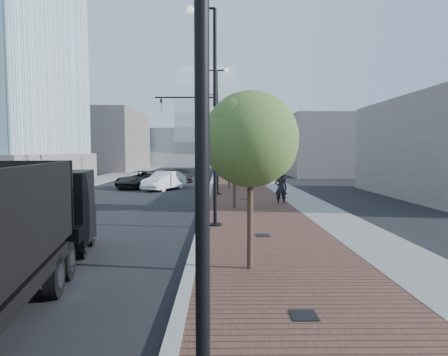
{
  "coord_description": "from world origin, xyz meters",
  "views": [
    {
      "loc": [
        0.78,
        -6.08,
        3.26
      ],
      "look_at": [
        1.0,
        12.0,
        2.0
      ],
      "focal_mm": 30.61,
      "sensor_mm": 36.0,
      "label": 1
    }
  ],
  "objects": [
    {
      "name": "west_sidewalk",
      "position": [
        -13.0,
        40.0,
        0.06
      ],
      "size": [
        4.0,
        140.0,
        0.12
      ],
      "primitive_type": "cube",
      "color": "slate",
      "rests_on": "ground"
    },
    {
      "name": "dark_car_far",
      "position": [
        -3.29,
        35.19,
        0.72
      ],
      "size": [
        2.69,
        5.21,
        1.44
      ],
      "primitive_type": "imported",
      "rotation": [
        0.0,
        0.0,
        0.14
      ],
      "color": "black",
      "rests_on": "ground"
    },
    {
      "name": "dark_car_mid",
      "position": [
        -6.28,
        28.03,
        0.76
      ],
      "size": [
        4.36,
        5.99,
        1.51
      ],
      "primitive_type": "imported",
      "rotation": [
        0.0,
        0.0,
        -0.38
      ],
      "color": "black",
      "rests_on": "ground"
    },
    {
      "name": "tree_0",
      "position": [
        1.65,
        4.02,
        3.57
      ],
      "size": [
        2.56,
        2.54,
        4.85
      ],
      "color": "#382619",
      "rests_on": "ground"
    },
    {
      "name": "commercial_block_nw",
      "position": [
        -20.0,
        60.0,
        5.0
      ],
      "size": [
        14.0,
        20.0,
        10.0
      ],
      "primitive_type": "cube",
      "color": "#625B58",
      "rests_on": "ground"
    },
    {
      "name": "ground",
      "position": [
        0.0,
        0.0,
        0.0
      ],
      "size": [
        220.0,
        220.0,
        0.0
      ],
      "primitive_type": "plane",
      "color": "black"
    },
    {
      "name": "tree_1",
      "position": [
        1.65,
        15.02,
        3.32
      ],
      "size": [
        2.65,
        2.64,
        4.66
      ],
      "color": "#382619",
      "rests_on": "ground"
    },
    {
      "name": "pedestrian",
      "position": [
        4.54,
        17.03,
        1.02
      ],
      "size": [
        0.75,
        0.5,
        2.05
      ],
      "primitive_type": "imported",
      "rotation": [
        0.0,
        0.0,
        3.13
      ],
      "color": "black",
      "rests_on": "ground"
    },
    {
      "name": "white_sedan",
      "position": [
        -3.89,
        26.2,
        0.78
      ],
      "size": [
        3.45,
        5.0,
        1.56
      ],
      "primitive_type": "imported",
      "rotation": [
        0.0,
        0.0,
        -0.42
      ],
      "color": "white",
      "rests_on": "ground"
    },
    {
      "name": "utility_cover_0",
      "position": [
        2.4,
        1.0,
        0.13
      ],
      "size": [
        0.5,
        0.5,
        0.02
      ],
      "primitive_type": "cube",
      "color": "black",
      "rests_on": "sidewalk"
    },
    {
      "name": "tree_3",
      "position": [
        1.65,
        39.02,
        3.8
      ],
      "size": [
        2.87,
        2.87,
        5.25
      ],
      "color": "#382619",
      "rests_on": "ground"
    },
    {
      "name": "streetlight_3",
      "position": [
        0.49,
        34.0,
        4.34
      ],
      "size": [
        1.44,
        0.56,
        9.21
      ],
      "color": "black",
      "rests_on": "ground"
    },
    {
      "name": "streetlight_1",
      "position": [
        0.49,
        10.0,
        4.34
      ],
      "size": [
        1.44,
        0.56,
        9.21
      ],
      "color": "black",
      "rests_on": "ground"
    },
    {
      "name": "utility_cover_2",
      "position": [
        2.4,
        19.0,
        0.13
      ],
      "size": [
        0.5,
        0.5,
        0.02
      ],
      "primitive_type": "cube",
      "color": "black",
      "rests_on": "sidewalk"
    },
    {
      "name": "concrete_strip",
      "position": [
        6.2,
        40.0,
        0.07
      ],
      "size": [
        2.4,
        140.0,
        0.13
      ],
      "primitive_type": "cube",
      "color": "slate",
      "rests_on": "ground"
    },
    {
      "name": "commercial_block_ne",
      "position": [
        16.0,
        50.0,
        4.0
      ],
      "size": [
        12.0,
        22.0,
        8.0
      ],
      "primitive_type": "cube",
      "color": "slate",
      "rests_on": "ground"
    },
    {
      "name": "curb",
      "position": [
        0.0,
        40.0,
        0.07
      ],
      "size": [
        0.3,
        140.0,
        0.14
      ],
      "primitive_type": "cube",
      "color": "gray",
      "rests_on": "ground"
    },
    {
      "name": "tree_2",
      "position": [
        1.65,
        27.02,
        3.64
      ],
      "size": [
        2.82,
        2.82,
        5.06
      ],
      "color": "#382619",
      "rests_on": "ground"
    },
    {
      "name": "dump_truck",
      "position": [
        -3.89,
        2.58,
        1.28
      ],
      "size": [
        4.4,
        13.49,
        3.04
      ],
      "rotation": [
        0.0,
        0.0,
        0.17
      ],
      "color": "black",
      "rests_on": "ground"
    },
    {
      "name": "traffic_mast",
      "position": [
        -0.3,
        25.0,
        4.98
      ],
      "size": [
        5.09,
        0.2,
        8.0
      ],
      "color": "black",
      "rests_on": "ground"
    },
    {
      "name": "streetlight_4",
      "position": [
        0.6,
        46.0,
        4.82
      ],
      "size": [
        1.72,
        0.56,
        9.28
      ],
      "color": "black",
      "rests_on": "ground"
    },
    {
      "name": "convention_center",
      "position": [
        -2.0,
        85.0,
        6.0
      ],
      "size": [
        50.0,
        30.0,
        50.0
      ],
      "color": "#A0A8AA",
      "rests_on": "ground"
    },
    {
      "name": "streetlight_2",
      "position": [
        0.6,
        22.0,
        4.82
      ],
      "size": [
        1.72,
        0.56,
        9.28
      ],
      "color": "black",
      "rests_on": "ground"
    },
    {
      "name": "utility_cover_1",
      "position": [
        2.4,
        8.0,
        0.13
      ],
      "size": [
        0.5,
        0.5,
        0.02
      ],
      "primitive_type": "cube",
      "color": "black",
      "rests_on": "sidewalk"
    },
    {
      "name": "sidewalk",
      "position": [
        3.5,
        40.0,
        0.06
      ],
      "size": [
        7.0,
        140.0,
        0.12
      ],
      "primitive_type": "cube",
      "color": "#4C2D23",
      "rests_on": "ground"
    },
    {
      "name": "streetlight_0",
      "position": [
        0.6,
        -2.0,
        4.82
      ],
      "size": [
        1.72,
        0.56,
        9.28
      ],
      "color": "black",
      "rests_on": "ground"
    }
  ]
}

